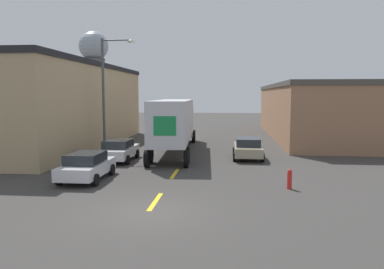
{
  "coord_description": "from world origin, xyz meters",
  "views": [
    {
      "loc": [
        3.03,
        -13.57,
        4.43
      ],
      "look_at": [
        0.63,
        10.59,
        1.86
      ],
      "focal_mm": 35.0,
      "sensor_mm": 36.0,
      "label": 1
    }
  ],
  "objects_px": {
    "parked_car_left_far": "(119,150)",
    "water_tower": "(94,47)",
    "fire_hydrant": "(290,179)",
    "semi_truck": "(175,120)",
    "parked_car_left_near": "(87,166)",
    "street_lamp": "(107,88)",
    "parked_car_right_mid": "(248,148)"
  },
  "relations": [
    {
      "from": "semi_truck",
      "to": "parked_car_left_near",
      "type": "bearing_deg",
      "value": -110.55
    },
    {
      "from": "street_lamp",
      "to": "parked_car_left_far",
      "type": "bearing_deg",
      "value": -60.94
    },
    {
      "from": "street_lamp",
      "to": "semi_truck",
      "type": "bearing_deg",
      "value": 15.47
    },
    {
      "from": "parked_car_left_far",
      "to": "street_lamp",
      "type": "relative_size",
      "value": 0.48
    },
    {
      "from": "fire_hydrant",
      "to": "parked_car_left_near",
      "type": "bearing_deg",
      "value": 175.11
    },
    {
      "from": "fire_hydrant",
      "to": "street_lamp",
      "type": "bearing_deg",
      "value": 140.82
    },
    {
      "from": "water_tower",
      "to": "parked_car_left_far",
      "type": "bearing_deg",
      "value": -68.06
    },
    {
      "from": "street_lamp",
      "to": "fire_hydrant",
      "type": "distance_m",
      "value": 16.18
    },
    {
      "from": "parked_car_left_near",
      "to": "street_lamp",
      "type": "relative_size",
      "value": 0.48
    },
    {
      "from": "fire_hydrant",
      "to": "semi_truck",
      "type": "bearing_deg",
      "value": 122.22
    },
    {
      "from": "parked_car_left_near",
      "to": "parked_car_left_far",
      "type": "bearing_deg",
      "value": 90.0
    },
    {
      "from": "parked_car_left_near",
      "to": "fire_hydrant",
      "type": "xyz_separation_m",
      "value": [
        10.26,
        -0.88,
        -0.28
      ]
    },
    {
      "from": "water_tower",
      "to": "semi_truck",
      "type": "bearing_deg",
      "value": -62.04
    },
    {
      "from": "water_tower",
      "to": "fire_hydrant",
      "type": "relative_size",
      "value": 17.07
    },
    {
      "from": "parked_car_left_far",
      "to": "water_tower",
      "type": "bearing_deg",
      "value": 111.94
    },
    {
      "from": "semi_truck",
      "to": "parked_car_left_near",
      "type": "distance_m",
      "value": 10.94
    },
    {
      "from": "fire_hydrant",
      "to": "water_tower",
      "type": "bearing_deg",
      "value": 118.93
    },
    {
      "from": "semi_truck",
      "to": "parked_car_right_mid",
      "type": "distance_m",
      "value": 6.39
    },
    {
      "from": "parked_car_left_far",
      "to": "water_tower",
      "type": "height_order",
      "value": "water_tower"
    },
    {
      "from": "parked_car_right_mid",
      "to": "street_lamp",
      "type": "relative_size",
      "value": 0.48
    },
    {
      "from": "parked_car_left_near",
      "to": "fire_hydrant",
      "type": "relative_size",
      "value": 4.33
    },
    {
      "from": "water_tower",
      "to": "fire_hydrant",
      "type": "bearing_deg",
      "value": -61.07
    },
    {
      "from": "parked_car_left_far",
      "to": "street_lamp",
      "type": "xyz_separation_m",
      "value": [
        -1.79,
        3.22,
        4.22
      ]
    },
    {
      "from": "semi_truck",
      "to": "parked_car_left_far",
      "type": "distance_m",
      "value": 5.85
    },
    {
      "from": "fire_hydrant",
      "to": "parked_car_left_far",
      "type": "bearing_deg",
      "value": 147.25
    },
    {
      "from": "water_tower",
      "to": "parked_car_right_mid",
      "type": "bearing_deg",
      "value": -57.95
    },
    {
      "from": "parked_car_left_far",
      "to": "fire_hydrant",
      "type": "distance_m",
      "value": 12.2
    },
    {
      "from": "water_tower",
      "to": "parked_car_left_near",
      "type": "bearing_deg",
      "value": -70.37
    },
    {
      "from": "parked_car_left_near",
      "to": "parked_car_right_mid",
      "type": "relative_size",
      "value": 1.0
    },
    {
      "from": "parked_car_right_mid",
      "to": "water_tower",
      "type": "xyz_separation_m",
      "value": [
        -26.49,
        42.31,
        12.52
      ]
    },
    {
      "from": "parked_car_right_mid",
      "to": "street_lamp",
      "type": "height_order",
      "value": "street_lamp"
    },
    {
      "from": "semi_truck",
      "to": "parked_car_left_far",
      "type": "height_order",
      "value": "semi_truck"
    }
  ]
}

